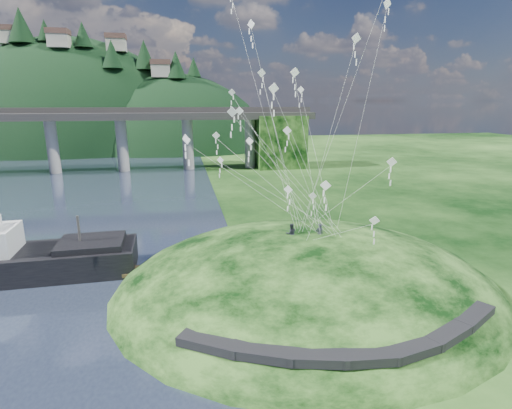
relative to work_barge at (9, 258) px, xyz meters
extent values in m
plane|color=black|center=(19.38, -9.29, -1.96)|extent=(320.00, 320.00, 0.00)
ellipsoid|color=black|center=(27.38, -7.29, -3.46)|extent=(36.00, 32.00, 13.00)
cube|color=black|center=(17.88, -17.29, 0.06)|extent=(4.32, 3.62, 0.71)
cube|color=black|center=(20.88, -18.94, 0.13)|extent=(4.10, 2.97, 0.61)
cube|color=black|center=(23.88, -19.94, 0.12)|extent=(3.85, 2.37, 0.62)
cube|color=black|center=(26.88, -20.39, 0.08)|extent=(3.62, 1.83, 0.66)
cube|color=black|center=(29.88, -20.19, 0.08)|extent=(3.82, 2.27, 0.68)
cube|color=black|center=(32.88, -19.24, 0.18)|extent=(4.11, 2.97, 0.71)
cube|color=black|center=(35.88, -17.69, 0.20)|extent=(4.26, 3.43, 0.66)
cylinder|color=gray|center=(-12.62, 60.71, 4.54)|extent=(2.60, 2.60, 13.00)
cylinder|color=gray|center=(2.88, 60.71, 4.54)|extent=(2.60, 2.60, 13.00)
cylinder|color=gray|center=(18.38, 60.71, 4.54)|extent=(2.60, 2.60, 13.00)
cylinder|color=gray|center=(33.88, 60.71, 4.54)|extent=(2.60, 2.60, 13.00)
cube|color=black|center=(41.38, 60.71, 4.54)|extent=(12.00, 11.00, 13.00)
ellipsoid|color=black|center=(-20.62, 116.71, -7.96)|extent=(96.00, 68.00, 88.00)
ellipsoid|color=black|center=(14.38, 108.71, -11.96)|extent=(76.00, 56.00, 72.00)
cone|color=black|center=(-30.49, 105.33, 37.27)|extent=(8.01, 8.01, 10.54)
cone|color=black|center=(-23.48, 104.77, 35.92)|extent=(4.97, 4.97, 6.54)
cone|color=black|center=(-12.02, 102.75, 34.71)|extent=(5.83, 5.83, 7.67)
cone|color=black|center=(-3.06, 97.79, 28.62)|extent=(6.47, 6.47, 8.51)
cone|color=black|center=(6.17, 104.70, 29.27)|extent=(7.13, 7.13, 9.38)
cone|color=black|center=(16.27, 99.74, 25.91)|extent=(6.56, 6.56, 8.63)
cone|color=black|center=(22.16, 105.34, 25.72)|extent=(4.88, 4.88, 6.42)
cube|color=beige|center=(-35.62, 108.71, 34.03)|extent=(6.00, 5.00, 4.00)
cube|color=brown|center=(-35.62, 108.71, 36.73)|extent=(6.40, 5.40, 1.60)
cube|color=beige|center=(-18.62, 100.71, 32.32)|extent=(6.00, 5.00, 4.00)
cube|color=brown|center=(-18.62, 100.71, 35.02)|extent=(6.40, 5.40, 1.60)
cube|color=beige|center=(-2.62, 106.71, 32.22)|extent=(6.00, 5.00, 4.00)
cube|color=brown|center=(-2.62, 106.71, 34.92)|extent=(6.40, 5.40, 1.60)
cube|color=beige|center=(11.38, 100.71, 23.92)|extent=(6.00, 5.00, 4.00)
cube|color=brown|center=(11.38, 100.71, 26.62)|extent=(6.40, 5.40, 1.60)
cube|color=black|center=(0.40, 0.01, -0.64)|extent=(22.56, 6.80, 2.64)
cube|color=black|center=(7.52, 0.23, 0.99)|extent=(6.26, 5.27, 0.61)
cylinder|color=#2D2B2B|center=(6.50, 0.20, 2.31)|extent=(0.24, 0.24, 3.05)
cube|color=#352915|center=(16.24, -3.04, -1.50)|extent=(14.49, 5.84, 0.36)
cylinder|color=#352915|center=(10.28, -1.48, -1.76)|extent=(0.31, 0.31, 1.03)
cylinder|color=#352915|center=(13.26, -2.26, -1.76)|extent=(0.31, 0.31, 1.03)
cylinder|color=#352915|center=(16.24, -3.04, -1.76)|extent=(0.31, 0.31, 1.03)
cylinder|color=#352915|center=(19.22, -3.83, -1.76)|extent=(0.31, 0.31, 1.03)
cylinder|color=#352915|center=(22.21, -4.61, -1.76)|extent=(0.31, 0.31, 1.03)
imported|color=#262933|center=(28.49, -6.93, 3.98)|extent=(0.72, 0.49, 1.91)
imported|color=#262933|center=(26.00, -6.41, 3.97)|extent=(0.94, 0.73, 1.92)
cube|color=white|center=(24.29, -11.35, 8.20)|extent=(0.59, 0.39, 0.67)
cube|color=white|center=(24.29, -11.35, 7.72)|extent=(0.09, 0.04, 0.39)
cube|color=white|center=(24.29, -11.35, 7.24)|extent=(0.09, 0.04, 0.39)
cube|color=white|center=(24.29, -11.35, 6.76)|extent=(0.09, 0.04, 0.39)
cube|color=white|center=(28.78, 0.96, 15.65)|extent=(0.65, 0.40, 0.72)
cube|color=white|center=(28.78, 0.96, 15.14)|extent=(0.09, 0.05, 0.42)
cube|color=white|center=(28.78, 0.96, 14.62)|extent=(0.09, 0.05, 0.42)
cube|color=white|center=(28.78, 0.96, 14.11)|extent=(0.09, 0.05, 0.42)
cube|color=white|center=(24.53, -0.13, 17.14)|extent=(0.82, 0.28, 0.80)
cube|color=white|center=(24.53, -0.13, 16.55)|extent=(0.11, 0.06, 0.48)
cube|color=white|center=(24.53, -0.13, 15.97)|extent=(0.11, 0.06, 0.48)
cube|color=white|center=(24.53, -0.13, 15.39)|extent=(0.11, 0.06, 0.48)
cube|color=white|center=(20.53, 1.28, 8.70)|extent=(0.66, 0.45, 0.75)
cube|color=white|center=(20.53, 1.28, 8.16)|extent=(0.10, 0.06, 0.44)
cube|color=white|center=(20.53, 1.28, 7.62)|extent=(0.10, 0.06, 0.44)
cube|color=white|center=(20.53, 1.28, 7.09)|extent=(0.10, 0.06, 0.44)
cube|color=white|center=(21.89, 1.82, 15.39)|extent=(0.71, 0.24, 0.69)
cube|color=white|center=(21.89, 1.82, 14.88)|extent=(0.09, 0.03, 0.41)
cube|color=white|center=(21.89, 1.82, 14.38)|extent=(0.09, 0.03, 0.41)
cube|color=white|center=(21.89, 1.82, 13.87)|extent=(0.09, 0.03, 0.41)
cube|color=white|center=(23.16, -1.11, 10.80)|extent=(0.67, 0.58, 0.84)
cube|color=white|center=(23.16, -1.11, 10.20)|extent=(0.11, 0.07, 0.49)
cube|color=white|center=(23.16, -1.11, 9.61)|extent=(0.11, 0.07, 0.49)
cube|color=white|center=(23.16, -1.11, 9.01)|extent=(0.11, 0.07, 0.49)
cube|color=white|center=(20.24, 2.08, 11.12)|extent=(0.82, 0.29, 0.79)
cube|color=white|center=(20.24, 2.08, 10.55)|extent=(0.11, 0.05, 0.47)
cube|color=white|center=(20.24, 2.08, 9.97)|extent=(0.11, 0.05, 0.47)
cube|color=white|center=(20.24, 2.08, 9.39)|extent=(0.11, 0.05, 0.47)
cube|color=white|center=(27.63, -10.21, 8.15)|extent=(0.80, 0.42, 0.86)
cube|color=white|center=(27.63, -10.21, 7.54)|extent=(0.11, 0.05, 0.50)
cube|color=white|center=(27.63, -10.21, 6.92)|extent=(0.11, 0.05, 0.50)
cube|color=white|center=(27.63, -10.21, 6.31)|extent=(0.11, 0.05, 0.50)
cube|color=white|center=(26.56, -4.47, 16.92)|extent=(0.85, 0.25, 0.84)
cube|color=white|center=(26.56, -4.47, 16.32)|extent=(0.11, 0.07, 0.50)
cube|color=white|center=(26.56, -4.47, 15.71)|extent=(0.11, 0.07, 0.50)
cube|color=white|center=(26.56, -4.47, 15.10)|extent=(0.11, 0.07, 0.50)
cube|color=white|center=(29.69, -9.69, 19.01)|extent=(0.78, 0.25, 0.76)
cube|color=white|center=(29.69, -9.69, 18.45)|extent=(0.10, 0.06, 0.45)
cube|color=white|center=(29.69, -9.69, 17.90)|extent=(0.10, 0.06, 0.45)
cube|color=white|center=(29.69, -9.69, 17.35)|extent=(0.10, 0.06, 0.45)
cube|color=white|center=(17.06, -8.67, 11.76)|extent=(0.62, 0.64, 0.81)
cube|color=white|center=(17.06, -8.67, 11.16)|extent=(0.11, 0.07, 0.49)
cube|color=white|center=(17.06, -8.67, 10.57)|extent=(0.11, 0.07, 0.49)
cube|color=white|center=(17.06, -8.67, 9.97)|extent=(0.11, 0.07, 0.49)
cube|color=white|center=(22.80, -4.22, 20.67)|extent=(0.54, 0.60, 0.76)
cube|color=white|center=(22.80, -4.22, 20.13)|extent=(0.09, 0.08, 0.44)
cube|color=white|center=(22.80, -4.22, 19.58)|extent=(0.09, 0.08, 0.44)
cube|color=white|center=(22.80, -4.22, 19.04)|extent=(0.09, 0.08, 0.44)
cube|color=white|center=(20.62, -8.12, 13.73)|extent=(0.80, 0.30, 0.78)
cube|color=white|center=(20.62, -8.12, 13.16)|extent=(0.11, 0.04, 0.47)
cube|color=white|center=(20.62, -8.12, 12.59)|extent=(0.11, 0.04, 0.47)
cube|color=white|center=(20.62, -8.12, 12.02)|extent=(0.11, 0.04, 0.47)
cube|color=white|center=(22.63, 1.76, 13.58)|extent=(0.79, 0.38, 0.83)
cube|color=white|center=(22.63, 1.76, 12.98)|extent=(0.11, 0.04, 0.49)
cube|color=white|center=(22.63, 1.76, 12.38)|extent=(0.11, 0.04, 0.49)
cube|color=white|center=(22.63, 1.76, 11.77)|extent=(0.11, 0.04, 0.49)
cube|color=white|center=(32.34, -8.93, 21.60)|extent=(0.77, 0.31, 0.79)
cube|color=white|center=(32.34, -8.93, 21.04)|extent=(0.10, 0.07, 0.46)
cube|color=white|center=(32.34, -8.93, 20.47)|extent=(0.10, 0.07, 0.46)
cube|color=white|center=(32.34, -8.93, 19.90)|extent=(0.10, 0.07, 0.46)
cube|color=white|center=(21.82, 0.81, 23.11)|extent=(0.10, 0.06, 0.44)
cube|color=white|center=(21.82, 0.81, 22.56)|extent=(0.10, 0.06, 0.44)
cube|color=white|center=(28.66, -4.21, 5.85)|extent=(0.78, 0.29, 0.76)
cube|color=white|center=(28.66, -4.21, 5.29)|extent=(0.10, 0.03, 0.46)
cube|color=white|center=(28.66, -4.21, 4.73)|extent=(0.10, 0.03, 0.46)
cube|color=white|center=(28.66, -4.21, 4.17)|extent=(0.10, 0.03, 0.46)
cube|color=white|center=(25.64, -5.71, 12.09)|extent=(0.72, 0.31, 0.76)
cube|color=white|center=(25.64, -5.71, 11.55)|extent=(0.10, 0.04, 0.44)
cube|color=white|center=(25.64, -5.71, 11.02)|extent=(0.10, 0.04, 0.44)
cube|color=white|center=(25.64, -5.71, 10.48)|extent=(0.10, 0.04, 0.44)
cube|color=white|center=(23.70, -8.81, 15.46)|extent=(0.85, 0.29, 0.83)
cube|color=white|center=(23.70, -8.81, 14.85)|extent=(0.11, 0.07, 0.50)
cube|color=white|center=(23.70, -8.81, 14.25)|extent=(0.11, 0.07, 0.50)
cube|color=white|center=(23.70, -8.81, 13.64)|extent=(0.11, 0.07, 0.50)
cube|color=white|center=(30.21, -13.57, 6.14)|extent=(0.73, 0.28, 0.73)
cube|color=white|center=(30.21, -13.57, 5.60)|extent=(0.10, 0.02, 0.44)
cube|color=white|center=(30.21, -13.57, 5.06)|extent=(0.10, 0.02, 0.44)
cube|color=white|center=(30.21, -13.57, 4.52)|extent=(0.10, 0.02, 0.44)
cube|color=white|center=(34.55, -7.64, 9.43)|extent=(0.86, 0.31, 0.87)
cube|color=white|center=(34.55, -7.64, 8.80)|extent=(0.12, 0.03, 0.52)
cube|color=white|center=(34.55, -7.64, 8.17)|extent=(0.12, 0.03, 0.52)
cube|color=white|center=(34.55, -7.64, 7.54)|extent=(0.12, 0.03, 0.52)
camera|label=1|loc=(16.63, -39.22, 14.55)|focal=28.00mm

